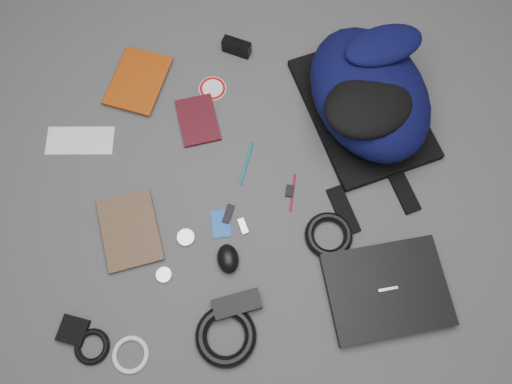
{
  "coord_description": "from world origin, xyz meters",
  "views": [
    {
      "loc": [
        -0.02,
        -0.49,
        1.44
      ],
      "look_at": [
        0.0,
        0.0,
        0.02
      ],
      "focal_mm": 35.0,
      "sensor_mm": 36.0,
      "label": 1
    }
  ],
  "objects_px": {
    "compact_camera": "(237,47)",
    "mouse": "(228,259)",
    "backpack": "(369,93)",
    "comic_book": "(102,238)",
    "laptop": "(387,290)",
    "power_brick": "(237,304)",
    "pouch": "(73,330)",
    "dvd_case": "(198,120)",
    "textbook_red": "(114,75)"
  },
  "relations": [
    {
      "from": "textbook_red",
      "to": "laptop",
      "type": "bearing_deg",
      "value": -23.49
    },
    {
      "from": "compact_camera",
      "to": "pouch",
      "type": "relative_size",
      "value": 1.28
    },
    {
      "from": "compact_camera",
      "to": "mouse",
      "type": "height_order",
      "value": "compact_camera"
    },
    {
      "from": "laptop",
      "to": "power_brick",
      "type": "bearing_deg",
      "value": 175.29
    },
    {
      "from": "compact_camera",
      "to": "mouse",
      "type": "bearing_deg",
      "value": -70.01
    },
    {
      "from": "dvd_case",
      "to": "laptop",
      "type": "bearing_deg",
      "value": -57.83
    },
    {
      "from": "comic_book",
      "to": "pouch",
      "type": "relative_size",
      "value": 3.05
    },
    {
      "from": "laptop",
      "to": "dvd_case",
      "type": "xyz_separation_m",
      "value": [
        -0.54,
        0.56,
        -0.01
      ]
    },
    {
      "from": "backpack",
      "to": "comic_book",
      "type": "relative_size",
      "value": 2.33
    },
    {
      "from": "textbook_red",
      "to": "compact_camera",
      "type": "xyz_separation_m",
      "value": [
        0.41,
        0.08,
        0.01
      ]
    },
    {
      "from": "pouch",
      "to": "textbook_red",
      "type": "bearing_deg",
      "value": 85.24
    },
    {
      "from": "dvd_case",
      "to": "pouch",
      "type": "bearing_deg",
      "value": -129.93
    },
    {
      "from": "dvd_case",
      "to": "pouch",
      "type": "distance_m",
      "value": 0.73
    },
    {
      "from": "textbook_red",
      "to": "dvd_case",
      "type": "height_order",
      "value": "textbook_red"
    },
    {
      "from": "comic_book",
      "to": "laptop",
      "type": "bearing_deg",
      "value": -26.0
    },
    {
      "from": "compact_camera",
      "to": "dvd_case",
      "type": "bearing_deg",
      "value": -93.56
    },
    {
      "from": "comic_book",
      "to": "compact_camera",
      "type": "height_order",
      "value": "compact_camera"
    },
    {
      "from": "textbook_red",
      "to": "mouse",
      "type": "relative_size",
      "value": 2.59
    },
    {
      "from": "comic_book",
      "to": "dvd_case",
      "type": "relative_size",
      "value": 1.35
    },
    {
      "from": "backpack",
      "to": "comic_book",
      "type": "height_order",
      "value": "backpack"
    },
    {
      "from": "laptop",
      "to": "pouch",
      "type": "relative_size",
      "value": 4.5
    },
    {
      "from": "dvd_case",
      "to": "pouch",
      "type": "height_order",
      "value": "pouch"
    },
    {
      "from": "textbook_red",
      "to": "comic_book",
      "type": "xyz_separation_m",
      "value": [
        -0.0,
        -0.55,
        -0.0
      ]
    },
    {
      "from": "laptop",
      "to": "comic_book",
      "type": "relative_size",
      "value": 1.48
    },
    {
      "from": "mouse",
      "to": "pouch",
      "type": "bearing_deg",
      "value": -165.48
    },
    {
      "from": "backpack",
      "to": "textbook_red",
      "type": "height_order",
      "value": "backpack"
    },
    {
      "from": "laptop",
      "to": "textbook_red",
      "type": "relative_size",
      "value": 1.48
    },
    {
      "from": "laptop",
      "to": "compact_camera",
      "type": "distance_m",
      "value": 0.92
    },
    {
      "from": "compact_camera",
      "to": "textbook_red",
      "type": "bearing_deg",
      "value": -145.21
    },
    {
      "from": "compact_camera",
      "to": "mouse",
      "type": "distance_m",
      "value": 0.72
    },
    {
      "from": "laptop",
      "to": "power_brick",
      "type": "height_order",
      "value": "same"
    },
    {
      "from": "backpack",
      "to": "laptop",
      "type": "relative_size",
      "value": 1.58
    },
    {
      "from": "dvd_case",
      "to": "comic_book",
      "type": "bearing_deg",
      "value": -138.3
    },
    {
      "from": "laptop",
      "to": "mouse",
      "type": "xyz_separation_m",
      "value": [
        -0.45,
        0.1,
        0.01
      ]
    },
    {
      "from": "power_brick",
      "to": "mouse",
      "type": "bearing_deg",
      "value": 86.5
    },
    {
      "from": "comic_book",
      "to": "pouch",
      "type": "distance_m",
      "value": 0.27
    },
    {
      "from": "textbook_red",
      "to": "mouse",
      "type": "xyz_separation_m",
      "value": [
        0.37,
        -0.63,
        0.01
      ]
    },
    {
      "from": "pouch",
      "to": "laptop",
      "type": "bearing_deg",
      "value": 5.07
    },
    {
      "from": "compact_camera",
      "to": "power_brick",
      "type": "xyz_separation_m",
      "value": [
        -0.02,
        -0.84,
        -0.01
      ]
    },
    {
      "from": "laptop",
      "to": "compact_camera",
      "type": "xyz_separation_m",
      "value": [
        -0.41,
        0.82,
        0.01
      ]
    },
    {
      "from": "comic_book",
      "to": "pouch",
      "type": "bearing_deg",
      "value": -116.99
    },
    {
      "from": "laptop",
      "to": "mouse",
      "type": "distance_m",
      "value": 0.46
    },
    {
      "from": "laptop",
      "to": "backpack",
      "type": "bearing_deg",
      "value": 82.43
    },
    {
      "from": "backpack",
      "to": "compact_camera",
      "type": "height_order",
      "value": "backpack"
    },
    {
      "from": "backpack",
      "to": "pouch",
      "type": "relative_size",
      "value": 7.09
    },
    {
      "from": "dvd_case",
      "to": "pouch",
      "type": "xyz_separation_m",
      "value": [
        -0.35,
        -0.64,
        0.0
      ]
    },
    {
      "from": "compact_camera",
      "to": "power_brick",
      "type": "relative_size",
      "value": 0.7
    },
    {
      "from": "laptop",
      "to": "compact_camera",
      "type": "height_order",
      "value": "compact_camera"
    },
    {
      "from": "compact_camera",
      "to": "mouse",
      "type": "xyz_separation_m",
      "value": [
        -0.04,
        -0.72,
        -0.0
      ]
    },
    {
      "from": "mouse",
      "to": "pouch",
      "type": "height_order",
      "value": "mouse"
    }
  ]
}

